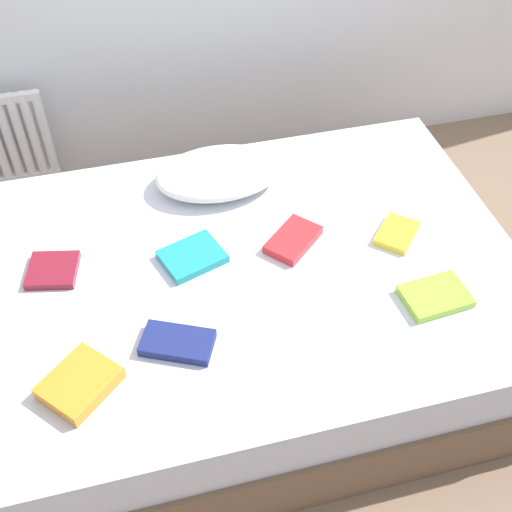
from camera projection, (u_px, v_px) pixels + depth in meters
The scene contains 10 objects.
ground_plane at pixel (259, 341), 2.81m from camera, with size 8.00×8.00×0.00m, color #7F6651.
bed at pixel (259, 305), 2.63m from camera, with size 2.00×1.50×0.50m.
pillow at pixel (219, 173), 2.72m from camera, with size 0.53×0.35×0.12m, color white.
textbook_maroon at pixel (53, 270), 2.40m from camera, with size 0.18×0.17×0.03m, color maroon.
textbook_yellow at pixel (397, 233), 2.54m from camera, with size 0.18×0.13×0.03m, color yellow.
textbook_navy at pixel (177, 343), 2.16m from camera, with size 0.24×0.13×0.04m, color navy.
textbook_orange at pixel (80, 383), 2.05m from camera, with size 0.22×0.19×0.05m, color orange.
textbook_teal at pixel (192, 257), 2.44m from camera, with size 0.22×0.18×0.03m, color teal.
textbook_red at pixel (293, 240), 2.50m from camera, with size 0.22×0.14×0.04m, color red.
textbook_lime at pixel (435, 296), 2.31m from camera, with size 0.23×0.16×0.03m, color #8CC638.
Camera 1 is at (-0.43, -1.63, 2.27)m, focal length 45.64 mm.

